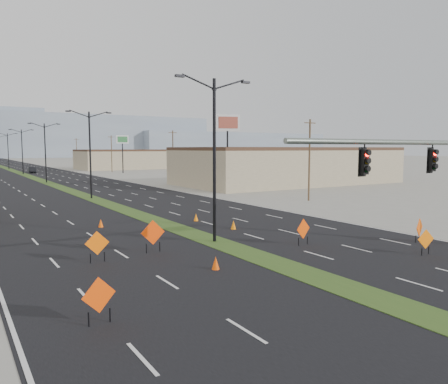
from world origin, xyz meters
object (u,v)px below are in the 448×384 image
streetlight_2 (45,151)px  cone_0 (216,263)px  construction_sign_2 (153,233)px  pole_sign_east_far (122,142)px  cone_2 (196,217)px  streetlight_4 (8,150)px  construction_sign_4 (426,240)px  pole_sign_east_near (227,128)px  construction_sign_1 (97,244)px  streetlight_0 (214,155)px  construction_sign_0 (99,297)px  cone_1 (233,225)px  cone_3 (101,223)px  construction_sign_5 (419,228)px  streetlight_3 (22,150)px  construction_sign_3 (303,230)px  streetlight_1 (90,152)px  car_mid (32,170)px

streetlight_2 → cone_0: streetlight_2 is taller
construction_sign_2 → pole_sign_east_far: size_ratio=0.21×
cone_0 → cone_2: bearing=65.4°
streetlight_4 → cone_2: (2.73, -104.52, -5.11)m
construction_sign_4 → pole_sign_east_near: bearing=86.5°
streetlight_4 → construction_sign_4: (8.06, -121.00, -4.59)m
construction_sign_1 → streetlight_0: bearing=12.6°
streetlight_0 → construction_sign_0: (-9.80, -9.00, -4.47)m
construction_sign_0 → pole_sign_east_near: (28.75, 37.25, 7.68)m
cone_1 → cone_3: cone_1 is taller
construction_sign_5 → pole_sign_east_near: size_ratio=0.14×
streetlight_3 → construction_sign_3: size_ratio=6.25×
construction_sign_4 → pole_sign_east_near: size_ratio=0.14×
construction_sign_2 → cone_1: size_ratio=2.87×
streetlight_3 → construction_sign_2: size_ratio=5.44×
pole_sign_east_near → construction_sign_1: bearing=-112.8°
construction_sign_2 → cone_3: construction_sign_2 is taller
streetlight_1 → cone_2: streetlight_1 is taller
construction_sign_3 → construction_sign_4: bearing=-64.1°
construction_sign_4 → cone_1: construction_sign_4 is taller
cone_3 → pole_sign_east_near: size_ratio=0.06×
cone_0 → cone_1: cone_0 is taller
construction_sign_4 → cone_2: size_ratio=2.28×
car_mid → cone_3: 80.33m
cone_3 → car_mid: bearing=84.9°
streetlight_4 → pole_sign_east_far: streetlight_4 is taller
streetlight_1 → construction_sign_0: (-9.80, -37.00, -4.47)m
construction_sign_1 → streetlight_2: bearing=87.0°
construction_sign_0 → construction_sign_5: construction_sign_0 is taller
streetlight_0 → streetlight_4: bearing=90.0°
streetlight_2 → pole_sign_east_near: pole_sign_east_near is taller
streetlight_0 → streetlight_1: (0.00, 28.00, 0.00)m
construction_sign_4 → construction_sign_3: bearing=139.4°
streetlight_2 → streetlight_4: same height
streetlight_4 → cone_0: 117.55m
streetlight_0 → pole_sign_east_near: size_ratio=0.95×
streetlight_2 → construction_sign_5: 63.91m
streetlight_2 → pole_sign_east_far: size_ratio=1.13×
construction_sign_0 → cone_2: construction_sign_0 is taller
construction_sign_4 → construction_sign_5: 3.41m
streetlight_4 → construction_sign_3: (4.06, -115.61, -4.48)m
streetlight_3 → construction_sign_5: (10.69, -90.85, -4.54)m
construction_sign_3 → cone_3: size_ratio=2.56×
construction_sign_0 → construction_sign_1: 8.23m
construction_sign_5 → cone_1: (-7.38, 9.75, -0.56)m
streetlight_4 → construction_sign_4: 121.35m
construction_sign_3 → cone_2: bearing=86.1°
pole_sign_east_far → construction_sign_0: bearing=-102.4°
streetlight_4 → construction_sign_0: (-9.80, -121.00, -4.47)m
streetlight_1 → construction_sign_5: 36.73m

